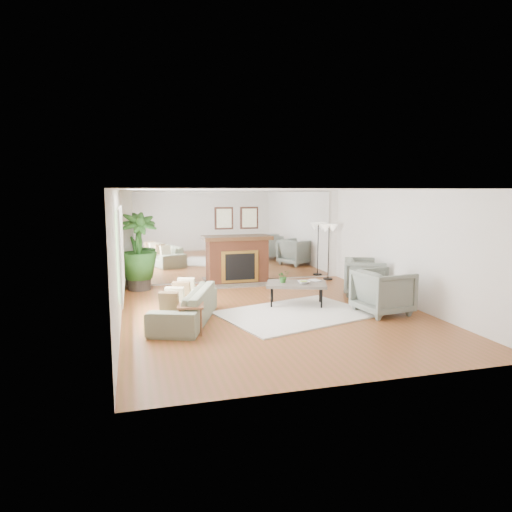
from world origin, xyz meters
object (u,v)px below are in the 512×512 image
object	(u,v)px
sofa	(185,305)
fireplace	(238,259)
armchair_back	(365,277)
armchair_front	(383,292)
floor_lamp	(329,233)
side_table	(191,309)
coffee_table	(296,285)
potted_ficus	(138,249)

from	to	relation	value
sofa	fireplace	bearing A→B (deg)	171.51
armchair_back	armchair_front	distance (m)	1.70
sofa	floor_lamp	bearing A→B (deg)	145.95
armchair_front	side_table	bearing A→B (deg)	86.41
coffee_table	potted_ficus	world-z (taller)	potted_ficus
armchair_back	side_table	distance (m)	4.80
fireplace	coffee_table	size ratio (longest dim) A/B	1.42
sofa	floor_lamp	xyz separation A→B (m)	(4.36, 3.16, 1.01)
armchair_back	armchair_front	world-z (taller)	armchair_front
fireplace	armchair_front	distance (m)	4.35
floor_lamp	coffee_table	bearing A→B (deg)	-126.62
armchair_back	potted_ficus	bearing A→B (deg)	95.33
fireplace	armchair_back	xyz separation A→B (m)	(2.60, -2.16, -0.22)
side_table	fireplace	bearing A→B (deg)	66.14
sofa	potted_ficus	bearing A→B (deg)	-146.16
armchair_front	side_table	distance (m)	3.93
side_table	potted_ficus	world-z (taller)	potted_ficus
side_table	floor_lamp	distance (m)	5.90
potted_ficus	armchair_back	bearing A→B (deg)	-21.04
armchair_front	floor_lamp	distance (m)	3.73
fireplace	coffee_table	xyz separation A→B (m)	(0.65, -2.73, -0.19)
armchair_back	potted_ficus	size ratio (longest dim) A/B	0.50
armchair_back	side_table	xyz separation A→B (m)	(-4.40, -1.91, -0.01)
side_table	potted_ficus	size ratio (longest dim) A/B	0.27
armchair_front	potted_ficus	world-z (taller)	potted_ficus
coffee_table	potted_ficus	xyz separation A→B (m)	(-3.25, 2.57, 0.57)
armchair_front	side_table	size ratio (longest dim) A/B	1.92
sofa	armchair_back	world-z (taller)	armchair_back
armchair_back	floor_lamp	distance (m)	2.17
coffee_table	sofa	xyz separation A→B (m)	(-2.47, -0.61, -0.14)
sofa	potted_ficus	size ratio (longest dim) A/B	1.14
coffee_table	floor_lamp	bearing A→B (deg)	53.38
side_table	sofa	bearing A→B (deg)	91.54
fireplace	side_table	distance (m)	4.46
fireplace	armchair_back	distance (m)	3.39
potted_ficus	side_table	bearing A→B (deg)	-78.44
armchair_back	side_table	bearing A→B (deg)	139.84
potted_ficus	fireplace	bearing A→B (deg)	3.50
sofa	armchair_front	distance (m)	3.97
armchair_back	armchair_front	size ratio (longest dim) A/B	0.97
coffee_table	side_table	distance (m)	2.79
armchair_front	side_table	xyz separation A→B (m)	(-3.92, -0.28, -0.02)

